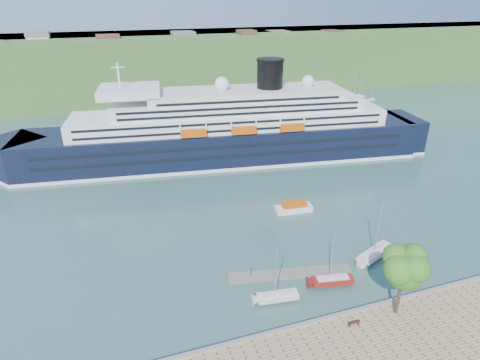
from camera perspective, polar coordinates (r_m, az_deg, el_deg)
name	(u,v)px	position (r m, az deg, el deg)	size (l,w,h in m)	color
ground	(327,323)	(57.18, 12.23, -19.25)	(400.00, 400.00, 0.00)	#2C4E46
far_hillside	(159,64)	(182.76, -11.38, 15.90)	(400.00, 50.00, 24.00)	#395F26
quay_coping	(328,317)	(56.27, 12.44, -18.53)	(220.00, 0.50, 0.30)	slate
cruise_ship	(223,112)	(100.91, -2.50, 9.61)	(112.86, 16.43, 25.34)	black
park_bench	(354,322)	(55.89, 15.87, -18.89)	(1.50, 0.62, 0.96)	#3F1E12
promenade_tree	(403,278)	(56.17, 22.13, -12.80)	(6.83, 6.83, 11.31)	#295D18
floating_pontoon	(290,274)	(63.85, 7.12, -13.07)	(19.03, 2.33, 0.42)	slate
sailboat_white_near	(279,277)	(56.59, 5.53, -13.62)	(6.45, 1.79, 8.33)	silver
sailboat_red	(335,261)	(60.42, 13.34, -11.15)	(6.84, 1.90, 8.83)	maroon
sailboat_white_far	(380,232)	(68.09, 19.25, -6.96)	(7.65, 2.12, 9.88)	silver
tender_launch	(294,207)	(80.33, 7.67, -3.79)	(7.35, 2.51, 2.03)	#C74C0B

